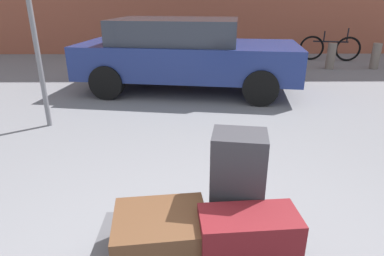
{
  "coord_description": "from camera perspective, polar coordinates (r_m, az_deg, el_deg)",
  "views": [
    {
      "loc": [
        -0.03,
        -1.62,
        1.82
      ],
      "look_at": [
        0.0,
        1.2,
        0.69
      ],
      "focal_mm": 30.9,
      "sensor_mm": 36.0,
      "label": 1
    }
  ],
  "objects": [
    {
      "name": "suitcase_brown_rear_right",
      "position": [
        2.1,
        -5.36,
        -17.94
      ],
      "size": [
        0.6,
        0.51,
        0.28
      ],
      "primitive_type": "cube",
      "rotation": [
        0.0,
        0.0,
        0.11
      ],
      "color": "#51331E",
      "rests_on": "luggage_cart"
    },
    {
      "name": "suitcase_charcoal_front_right",
      "position": [
        2.18,
        7.82,
        -9.48
      ],
      "size": [
        0.38,
        0.32,
        0.7
      ],
      "primitive_type": "cube",
      "rotation": [
        0.0,
        0.0,
        -0.16
      ],
      "color": "#2D2D33",
      "rests_on": "luggage_cart"
    },
    {
      "name": "bicycle_leaning",
      "position": [
        11.07,
        22.67,
        12.62
      ],
      "size": [
        1.73,
        0.45,
        0.96
      ],
      "color": "black",
      "rests_on": "ground_plane"
    },
    {
      "name": "parked_car",
      "position": [
        6.81,
        -1.19,
        12.8
      ],
      "size": [
        4.52,
        2.42,
        1.42
      ],
      "color": "navy",
      "rests_on": "ground_plane"
    },
    {
      "name": "duffel_bag_maroon_front_left",
      "position": [
        2.05,
        9.65,
        -18.3
      ],
      "size": [
        0.59,
        0.32,
        0.33
      ],
      "primitive_type": "cube",
      "rotation": [
        0.0,
        0.0,
        0.08
      ],
      "color": "maroon",
      "rests_on": "luggage_cart"
    },
    {
      "name": "bollard_kerb_near",
      "position": [
        9.31,
        15.48,
        11.84
      ],
      "size": [
        0.22,
        0.22,
        0.68
      ],
      "primitive_type": "cylinder",
      "color": "#72665B",
      "rests_on": "ground_plane"
    },
    {
      "name": "bollard_kerb_mid",
      "position": [
        9.74,
        22.85,
        11.35
      ],
      "size": [
        0.22,
        0.22,
        0.68
      ],
      "primitive_type": "cylinder",
      "color": "#72665B",
      "rests_on": "ground_plane"
    },
    {
      "name": "no_parking_sign",
      "position": [
        5.16,
        -25.86,
        16.15
      ],
      "size": [
        0.5,
        0.07,
        2.43
      ],
      "color": "slate",
      "rests_on": "ground_plane"
    },
    {
      "name": "bollard_kerb_far",
      "position": [
        10.26,
        29.12,
        10.78
      ],
      "size": [
        0.22,
        0.22,
        0.68
      ],
      "primitive_type": "cylinder",
      "color": "#72665B",
      "rests_on": "ground_plane"
    }
  ]
}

